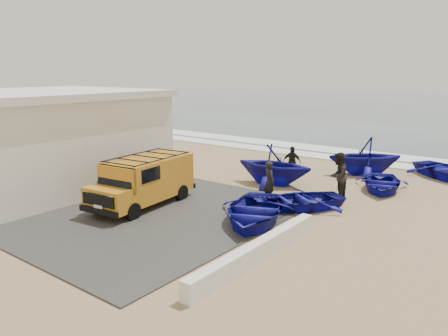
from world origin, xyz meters
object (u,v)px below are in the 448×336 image
Objects in this scene: building at (40,138)px; boat_mid_left at (274,164)px; parapet at (258,251)px; fisherman_middle at (338,176)px; boat_far_left at (365,156)px; fisherman_front at (269,182)px; boat_mid_right at (381,183)px; boat_near_left at (254,211)px; van at (144,180)px; fisherman_back at (292,162)px; boat_near_right at (299,200)px.

boat_mid_left is (8.50, 6.47, -1.22)m from building.
parapet is 7.11m from fisherman_middle.
boat_far_left is (2.63, 4.52, 0.02)m from boat_mid_left.
parapet is 12.09m from boat_far_left.
building reaches higher than boat_far_left.
fisherman_front is at bearing 118.48° from parapet.
boat_mid_right is at bearing 87.88° from parapet.
boat_near_left is 9.48m from boat_far_left.
parapet is 9.43m from boat_mid_right.
parapet is at bearing 149.63° from fisherman_front.
van is 6.31m from boat_mid_left.
boat_far_left reaches higher than fisherman_back.
building is at bearing 164.81° from boat_near_left.
boat_near_right is at bearing -38.79° from boat_far_left.
van is 1.29× the size of boat_far_left.
building is 5.58× the size of fisherman_front.
parapet is 1.73× the size of boat_near_right.
parapet is at bearing -77.62° from boat_near_left.
parapet is 1.28× the size of van.
fisherman_back is at bearing -41.87° from fisherman_front.
boat_mid_left reaches higher than parapet.
van is 1.31× the size of boat_mid_left.
fisherman_middle is 3.80m from fisherman_back.
boat_near_right is at bearing -71.04° from fisherman_back.
fisherman_front reaches higher than parapet.
boat_near_right is at bearing 104.93° from parapet.
fisherman_middle is at bearing 38.05° from van.
fisherman_front is 0.87× the size of fisherman_middle.
boat_mid_left is 5.23m from boat_far_left.
building is at bearing -64.49° from fisherman_middle.
boat_mid_left is (2.30, 5.88, -0.10)m from van.
fisherman_back is (-4.27, -0.38, 0.45)m from boat_mid_right.
boat_mid_right is 1.96× the size of fisherman_front.
fisherman_middle is (0.60, 2.17, 0.61)m from boat_near_right.
boat_mid_left is 4.80m from boat_mid_right.
van is 11.51m from boat_far_left.
parapet is 5.04m from boat_near_right.
fisherman_middle is (11.80, 6.04, -1.19)m from building.
building is at bearing -84.70° from boat_far_left.
building reaches higher than boat_mid_left.
fisherman_front is at bearing -141.03° from boat_mid_right.
boat_near_right is 0.97× the size of boat_mid_left.
van is at bearing 152.63° from boat_mid_left.
boat_far_left is 3.91m from fisherman_back.
boat_mid_right is (4.34, 1.95, -0.60)m from boat_mid_left.
boat_near_left is at bearing -124.93° from boat_mid_right.
boat_near_left is at bearing -162.31° from boat_mid_left.
van is 2.78× the size of fisherman_front.
fisherman_middle is at bearing -31.61° from boat_far_left.
building reaches higher than boat_near_right.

